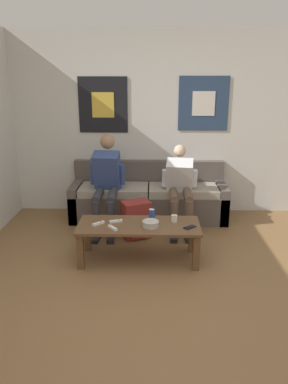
# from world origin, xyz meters

# --- Properties ---
(ground_plane) EXTENTS (18.00, 18.00, 0.00)m
(ground_plane) POSITION_xyz_m (0.00, 0.00, 0.00)
(ground_plane) COLOR brown
(wall_back) EXTENTS (10.00, 0.07, 2.55)m
(wall_back) POSITION_xyz_m (0.00, 2.51, 1.28)
(wall_back) COLOR silver
(wall_back) RESTS_ON ground_plane
(couch) EXTENTS (2.15, 0.68, 0.77)m
(couch) POSITION_xyz_m (-0.04, 2.17, 0.27)
(couch) COLOR #564C47
(couch) RESTS_ON ground_plane
(coffee_table) EXTENTS (1.31, 0.54, 0.41)m
(coffee_table) POSITION_xyz_m (-0.13, 0.88, 0.34)
(coffee_table) COLOR brown
(coffee_table) RESTS_ON ground_plane
(person_seated_adult) EXTENTS (0.47, 0.93, 1.20)m
(person_seated_adult) POSITION_xyz_m (-0.59, 1.83, 0.65)
(person_seated_adult) COLOR #2D2D33
(person_seated_adult) RESTS_ON ground_plane
(person_seated_teen) EXTENTS (0.47, 0.88, 1.06)m
(person_seated_teen) POSITION_xyz_m (0.38, 1.83, 0.58)
(person_seated_teen) COLOR brown
(person_seated_teen) RESTS_ON ground_plane
(backpack) EXTENTS (0.40, 0.35, 0.46)m
(backpack) POSITION_xyz_m (-0.18, 1.47, 0.22)
(backpack) COLOR maroon
(backpack) RESTS_ON ground_plane
(ceramic_bowl) EXTENTS (0.18, 0.18, 0.07)m
(ceramic_bowl) POSITION_xyz_m (-0.00, 0.81, 0.45)
(ceramic_bowl) COLOR #B7B2A8
(ceramic_bowl) RESTS_ON coffee_table
(pillar_candle) EXTENTS (0.07, 0.07, 0.09)m
(pillar_candle) POSITION_xyz_m (0.26, 0.97, 0.45)
(pillar_candle) COLOR silver
(pillar_candle) RESTS_ON coffee_table
(drink_can_blue) EXTENTS (0.07, 0.07, 0.12)m
(drink_can_blue) POSITION_xyz_m (0.01, 1.02, 0.47)
(drink_can_blue) COLOR #28479E
(drink_can_blue) RESTS_ON coffee_table
(game_controller_near_left) EXTENTS (0.15, 0.08, 0.03)m
(game_controller_near_left) POSITION_xyz_m (-0.38, 0.93, 0.42)
(game_controller_near_left) COLOR white
(game_controller_near_left) RESTS_ON coffee_table
(game_controller_near_right) EXTENTS (0.11, 0.14, 0.03)m
(game_controller_near_right) POSITION_xyz_m (-0.39, 0.75, 0.42)
(game_controller_near_right) COLOR white
(game_controller_near_right) RESTS_ON coffee_table
(game_controller_far_center) EXTENTS (0.13, 0.13, 0.03)m
(game_controller_far_center) POSITION_xyz_m (-0.56, 0.87, 0.42)
(game_controller_far_center) COLOR white
(game_controller_far_center) RESTS_ON coffee_table
(cell_phone) EXTENTS (0.15, 0.14, 0.01)m
(cell_phone) POSITION_xyz_m (0.41, 0.80, 0.42)
(cell_phone) COLOR black
(cell_phone) RESTS_ON coffee_table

